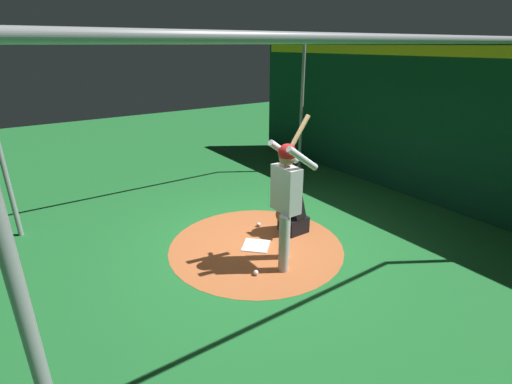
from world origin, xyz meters
The scene contains 9 objects.
ground_plane centered at (0.00, 0.00, 0.00)m, with size 26.18×26.18×0.00m, color #1E6B2D.
dirt_circle centered at (0.00, 0.00, 0.00)m, with size 2.82×2.82×0.01m, color #B76033.
home_plate centered at (0.00, 0.00, 0.01)m, with size 0.42×0.42×0.01m, color white.
batter centered at (-0.06, 0.66, 1.13)m, with size 0.68×0.49×2.17m.
catcher centered at (-0.79, -0.06, 0.37)m, with size 0.58×0.40×0.95m.
back_wall centered at (-4.08, 0.00, 1.56)m, with size 0.22×10.18×3.10m.
cage_frame centered at (0.00, 0.00, 2.23)m, with size 6.35×5.29×3.14m.
baseball_0 centered at (-0.44, -0.55, 0.04)m, with size 0.07×0.07×0.07m, color white.
baseball_1 centered at (0.47, 0.68, 0.04)m, with size 0.07×0.07×0.07m, color white.
Camera 1 is at (3.04, 4.45, 3.08)m, focal length 26.41 mm.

